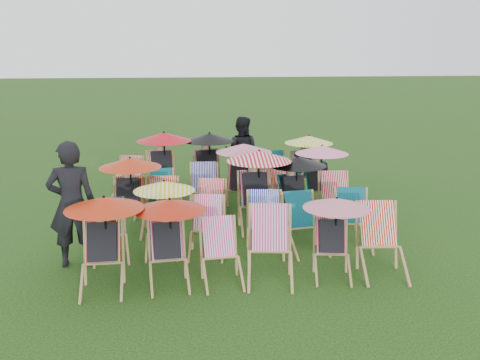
{
  "coord_description": "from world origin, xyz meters",
  "views": [
    {
      "loc": [
        -0.81,
        -9.36,
        3.31
      ],
      "look_at": [
        0.18,
        0.18,
        0.9
      ],
      "focal_mm": 40.0,
      "sensor_mm": 36.0,
      "label": 1
    }
  ],
  "objects": [
    {
      "name": "deckchair_27",
      "position": [
        0.41,
        2.42,
        0.47
      ],
      "size": [
        0.77,
        0.96,
        0.94
      ],
      "rotation": [
        0.0,
        0.0,
        -0.19
      ],
      "color": "#A8814E",
      "rests_on": "ground"
    },
    {
      "name": "deckchair_20",
      "position": [
        -0.45,
        1.21,
        0.48
      ],
      "size": [
        0.68,
        0.91,
        0.95
      ],
      "rotation": [
        0.0,
        0.0,
        -0.06
      ],
      "color": "#A8814E",
      "rests_on": "ground"
    },
    {
      "name": "deckchair_18",
      "position": [
        -2.03,
        1.18,
        0.49
      ],
      "size": [
        0.79,
        0.99,
        0.97
      ],
      "rotation": [
        0.0,
        0.0,
        -0.18
      ],
      "color": "#A8814E",
      "rests_on": "ground"
    },
    {
      "name": "deckchair_13",
      "position": [
        -1.3,
        -0.02,
        0.48
      ],
      "size": [
        0.74,
        0.96,
        0.96
      ],
      "rotation": [
        0.0,
        0.0,
        -0.13
      ],
      "color": "#A8814E",
      "rests_on": "ground"
    },
    {
      "name": "deckchair_1",
      "position": [
        -1.08,
        -2.19,
        0.65
      ],
      "size": [
        1.03,
        1.1,
        1.22
      ],
      "rotation": [
        0.0,
        0.0,
        0.09
      ],
      "color": "#A8814E",
      "rests_on": "ground"
    },
    {
      "name": "deckchair_26",
      "position": [
        -0.3,
        2.49,
        0.74
      ],
      "size": [
        1.18,
        1.25,
        1.4
      ],
      "rotation": [
        0.0,
        0.0,
        0.06
      ],
      "color": "#A8814E",
      "rests_on": "ground"
    },
    {
      "name": "deckchair_21",
      "position": [
        0.32,
        1.28,
        0.72
      ],
      "size": [
        1.15,
        1.23,
        1.37
      ],
      "rotation": [
        0.0,
        0.0,
        -0.2
      ],
      "color": "#A8814E",
      "rests_on": "ground"
    },
    {
      "name": "deckchair_4",
      "position": [
        1.31,
        -2.18,
        0.62
      ],
      "size": [
        0.98,
        1.04,
        1.17
      ],
      "rotation": [
        0.0,
        0.0,
        -0.15
      ],
      "color": "#A8814E",
      "rests_on": "ground"
    },
    {
      "name": "deckchair_23",
      "position": [
        1.98,
        1.2,
        0.69
      ],
      "size": [
        1.1,
        1.18,
        1.31
      ],
      "rotation": [
        0.0,
        0.0,
        0.12
      ],
      "color": "#A8814E",
      "rests_on": "ground"
    },
    {
      "name": "deckchair_19",
      "position": [
        -1.31,
        1.18,
        0.43
      ],
      "size": [
        0.6,
        0.81,
        0.85
      ],
      "rotation": [
        0.0,
        0.0,
        0.05
      ],
      "color": "#A8814E",
      "rests_on": "ground"
    },
    {
      "name": "deckchair_7",
      "position": [
        -1.21,
        -1.0,
        0.63
      ],
      "size": [
        1.0,
        1.03,
        1.19
      ],
      "rotation": [
        0.0,
        0.0,
        -0.01
      ],
      "color": "#A8814E",
      "rests_on": "ground"
    },
    {
      "name": "deckchair_29",
      "position": [
        1.98,
        2.4,
        0.69
      ],
      "size": [
        1.11,
        1.19,
        1.32
      ],
      "rotation": [
        0.0,
        0.0,
        0.14
      ],
      "color": "#A8814E",
      "rests_on": "ground"
    },
    {
      "name": "deckchair_3",
      "position": [
        0.37,
        -2.24,
        0.51
      ],
      "size": [
        0.8,
        1.02,
        1.02
      ],
      "rotation": [
        0.0,
        0.0,
        -0.14
      ],
      "color": "#A8814E",
      "rests_on": "ground"
    },
    {
      "name": "ground",
      "position": [
        0.0,
        0.0,
        0.0
      ],
      "size": [
        100.0,
        100.0,
        0.0
      ],
      "primitive_type": "plane",
      "color": "black",
      "rests_on": "ground"
    },
    {
      "name": "deckchair_11",
      "position": [
        1.97,
        -1.06,
        0.47
      ],
      "size": [
        0.73,
        0.93,
        0.93
      ],
      "rotation": [
        0.0,
        0.0,
        -0.14
      ],
      "color": "#A8814E",
      "rests_on": "ground"
    },
    {
      "name": "deckchair_6",
      "position": [
        -2.05,
        -1.14,
        0.45
      ],
      "size": [
        0.72,
        0.91,
        0.89
      ],
      "rotation": [
        0.0,
        0.0,
        0.17
      ],
      "color": "#A8814E",
      "rests_on": "ground"
    },
    {
      "name": "deckchair_22",
      "position": [
        1.09,
        1.24,
        0.45
      ],
      "size": [
        0.61,
        0.84,
        0.9
      ],
      "rotation": [
        0.0,
        0.0,
        -0.02
      ],
      "color": "#A8814E",
      "rests_on": "ground"
    },
    {
      "name": "deckchair_10",
      "position": [
        1.13,
        -1.17,
        0.46
      ],
      "size": [
        0.74,
        0.94,
        0.93
      ],
      "rotation": [
        0.0,
        0.0,
        0.16
      ],
      "color": "#A8814E",
      "rests_on": "ground"
    },
    {
      "name": "deckchair_28",
      "position": [
        1.28,
        2.41,
        0.46
      ],
      "size": [
        0.7,
        0.91,
        0.93
      ],
      "rotation": [
        0.0,
        0.0,
        0.11
      ],
      "color": "#A8814E",
      "rests_on": "ground"
    },
    {
      "name": "deckchair_14",
      "position": [
        -0.39,
        0.09,
        0.44
      ],
      "size": [
        0.73,
        0.9,
        0.88
      ],
      "rotation": [
        0.0,
        0.0,
        -0.2
      ],
      "color": "#A8814E",
      "rests_on": "ground"
    },
    {
      "name": "deckchair_0",
      "position": [
        -1.98,
        -2.26,
        0.68
      ],
      "size": [
        1.09,
        1.14,
        1.3
      ],
      "rotation": [
        0.0,
        0.0,
        0.03
      ],
      "color": "#A8814E",
      "rests_on": "ground"
    },
    {
      "name": "person_left",
      "position": [
        -2.54,
        -1.39,
        0.98
      ],
      "size": [
        0.76,
        0.53,
        1.96
      ],
      "primitive_type": "imported",
      "rotation": [
        0.0,
        0.0,
        3.23
      ],
      "color": "black",
      "rests_on": "ground"
    },
    {
      "name": "deckchair_15",
      "position": [
        0.49,
        0.09,
        0.76
      ],
      "size": [
        1.21,
        1.26,
        1.44
      ],
      "rotation": [
        0.0,
        0.0,
        -0.0
      ],
      "color": "#A8814E",
      "rests_on": "ground"
    },
    {
      "name": "deckchair_25",
      "position": [
        -1.3,
        2.36,
        0.76
      ],
      "size": [
        1.22,
        1.33,
        1.45
      ],
      "rotation": [
        0.0,
        0.0,
        0.21
      ],
      "color": "#A8814E",
      "rests_on": "ground"
    },
    {
      "name": "deckchair_5",
      "position": [
        2.04,
        -2.22,
        0.51
      ],
      "size": [
        0.75,
        0.99,
        1.02
      ],
      "rotation": [
        0.0,
        0.0,
        -0.08
      ],
      "color": "#A8814E",
      "rests_on": "ground"
    },
    {
      "name": "deckchair_8",
      "position": [
        -0.49,
        -1.14,
        0.45
      ],
      "size": [
        0.69,
        0.89,
        0.9
      ],
      "rotation": [
        0.0,
        0.0,
        -0.12
      ],
      "color": "#A8814E",
      "rests_on": "ground"
    },
    {
      "name": "deckchair_16",
      "position": [
        1.24,
        0.16,
        0.69
      ],
      "size": [
        1.1,
        1.19,
        1.3
      ],
      "rotation": [
        0.0,
        0.0,
        0.18
      ],
      "color": "#A8814E",
      "rests_on": "ground"
    },
    {
      "name": "deckchair_2",
      "position": [
        -0.34,
        -2.24,
        0.44
      ],
      "size": [
        0.65,
        0.85,
        0.88
      ],
      "rotation": [
        0.0,
        0.0,
        0.09
      ],
      "color": "#A8814E",
      "rests_on": "ground"
    },
    {
      "name": "deckchair_24",
      "position": [
        -2.09,
        2.31,
        0.45
      ],
      "size": [
        0.72,
        0.91,
        0.91
      ],
      "rotation": [
        0.0,
        0.0,
        -0.15
      ],
      "color": "#A8814E",
      "rests_on": "ground"
    },
    {
      "name": "deckchair_9",
      "position": [
        0.46,
        -1.14,
        0.48
      ],
      "size": [
        0.71,
        0.93,
        0.95
      ],
      "rotation": [
        0.0,
        0.0,
        -0.1
      ],
      "color": "#A8814E",
      "rests_on": "ground"
    },
    {
      "name": "person_rear",
      "position": [
        0.5,
        2.96,
        0.86
      ],
      "size": [
        1.01,
        0.9,
        1.72
      ],
      "primitive_type": "imported",
      "rotation": [
        0.0,
        0.0,
        2.78
      ],
      "color": "black",
      "rests_on": "ground"
    },
    {
      "name": "deckchair_17",
      "position": [
        2.02,
        0.09,
        0.48
      ],
      "size": [
        0.68,
        0.92,
        0.96
      ],
      "rotation": [
        0.0,
        0.0,
        -0.05
      ],
      "color": "#A8814E",
      "rests_on": "ground"
    },
    {
      "name": "deckchair_12",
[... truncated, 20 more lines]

